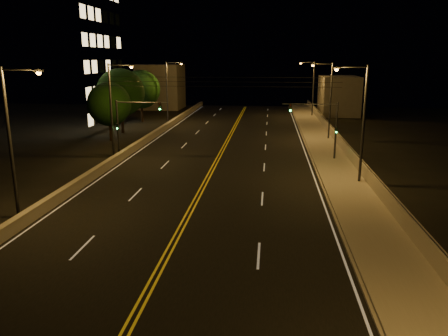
# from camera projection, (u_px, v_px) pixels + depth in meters

# --- Properties ---
(road) EXTENTS (18.00, 120.00, 0.02)m
(road) POSITION_uv_depth(u_px,v_px,m) (199.00, 194.00, 31.05)
(road) COLOR black
(road) RESTS_ON ground
(sidewalk) EXTENTS (3.60, 120.00, 0.30)m
(sidewalk) POSITION_uv_depth(u_px,v_px,m) (354.00, 197.00, 29.93)
(sidewalk) COLOR gray
(sidewalk) RESTS_ON ground
(curb) EXTENTS (0.14, 120.00, 0.15)m
(curb) POSITION_uv_depth(u_px,v_px,m) (327.00, 198.00, 30.13)
(curb) COLOR gray
(curb) RESTS_ON ground
(parapet_wall) EXTENTS (0.30, 120.00, 1.00)m
(parapet_wall) POSITION_uv_depth(u_px,v_px,m) (380.00, 189.00, 29.60)
(parapet_wall) COLOR gray
(parapet_wall) RESTS_ON sidewalk
(jersey_barrier) EXTENTS (0.45, 120.00, 0.79)m
(jersey_barrier) POSITION_uv_depth(u_px,v_px,m) (76.00, 185.00, 31.88)
(jersey_barrier) COLOR gray
(jersey_barrier) RESTS_ON ground
(distant_building_right) EXTENTS (6.00, 10.00, 6.49)m
(distant_building_right) POSITION_uv_depth(u_px,v_px,m) (338.00, 95.00, 74.61)
(distant_building_right) COLOR slate
(distant_building_right) RESTS_ON ground
(distant_building_left) EXTENTS (8.00, 8.00, 8.29)m
(distant_building_left) POSITION_uv_depth(u_px,v_px,m) (161.00, 87.00, 83.52)
(distant_building_left) COLOR slate
(distant_building_left) RESTS_ON ground
(parapet_rail) EXTENTS (0.06, 120.00, 0.06)m
(parapet_rail) POSITION_uv_depth(u_px,v_px,m) (381.00, 182.00, 29.47)
(parapet_rail) COLOR black
(parapet_rail) RESTS_ON parapet_wall
(lane_markings) EXTENTS (17.32, 116.00, 0.00)m
(lane_markings) POSITION_uv_depth(u_px,v_px,m) (199.00, 194.00, 30.98)
(lane_markings) COLOR silver
(lane_markings) RESTS_ON road
(streetlight_1) EXTENTS (2.55, 0.28, 8.96)m
(streetlight_1) POSITION_uv_depth(u_px,v_px,m) (360.00, 117.00, 32.19)
(streetlight_1) COLOR #2D2D33
(streetlight_1) RESTS_ON ground
(streetlight_2) EXTENTS (2.55, 0.28, 8.96)m
(streetlight_2) POSITION_uv_depth(u_px,v_px,m) (328.00, 96.00, 50.09)
(streetlight_2) COLOR #2D2D33
(streetlight_2) RESTS_ON ground
(streetlight_3) EXTENTS (2.55, 0.28, 8.96)m
(streetlight_3) POSITION_uv_depth(u_px,v_px,m) (312.00, 85.00, 70.62)
(streetlight_3) COLOR #2D2D33
(streetlight_3) RESTS_ON ground
(streetlight_4) EXTENTS (2.55, 0.28, 8.96)m
(streetlight_4) POSITION_uv_depth(u_px,v_px,m) (13.00, 133.00, 25.31)
(streetlight_4) COLOR #2D2D33
(streetlight_4) RESTS_ON ground
(streetlight_5) EXTENTS (2.55, 0.28, 8.96)m
(streetlight_5) POSITION_uv_depth(u_px,v_px,m) (114.00, 104.00, 41.42)
(streetlight_5) COLOR #2D2D33
(streetlight_5) RESTS_ON ground
(streetlight_6) EXTENTS (2.55, 0.28, 8.96)m
(streetlight_6) POSITION_uv_depth(u_px,v_px,m) (169.00, 88.00, 63.82)
(streetlight_6) COLOR #2D2D33
(streetlight_6) RESTS_ON ground
(traffic_signal_right) EXTENTS (5.11, 0.31, 5.53)m
(traffic_signal_right) POSITION_uv_depth(u_px,v_px,m) (325.00, 124.00, 40.25)
(traffic_signal_right) COLOR #2D2D33
(traffic_signal_right) RESTS_ON ground
(traffic_signal_left) EXTENTS (5.11, 0.31, 5.53)m
(traffic_signal_left) POSITION_uv_depth(u_px,v_px,m) (128.00, 121.00, 42.13)
(traffic_signal_left) COLOR #2D2D33
(traffic_signal_left) RESTS_ON ground
(overhead_wires) EXTENTS (22.00, 0.03, 0.83)m
(overhead_wires) POSITION_uv_depth(u_px,v_px,m) (215.00, 82.00, 38.41)
(overhead_wires) COLOR black
(building_tower) EXTENTS (24.00, 15.00, 27.57)m
(building_tower) POSITION_uv_depth(u_px,v_px,m) (16.00, 29.00, 58.57)
(building_tower) COLOR slate
(building_tower) RESTS_ON ground
(tree_0) EXTENTS (5.00, 5.00, 6.78)m
(tree_0) POSITION_uv_depth(u_px,v_px,m) (109.00, 104.00, 50.26)
(tree_0) COLOR black
(tree_0) RESTS_ON ground
(tree_1) EXTENTS (6.06, 6.06, 8.21)m
(tree_1) POSITION_uv_depth(u_px,v_px,m) (121.00, 93.00, 55.41)
(tree_1) COLOR black
(tree_1) RESTS_ON ground
(tree_2) EXTENTS (5.73, 5.73, 7.77)m
(tree_2) POSITION_uv_depth(u_px,v_px,m) (141.00, 89.00, 65.36)
(tree_2) COLOR black
(tree_2) RESTS_ON ground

